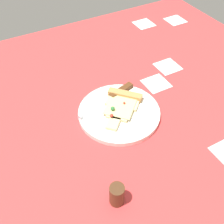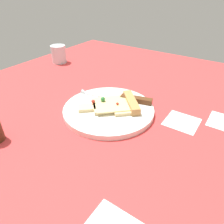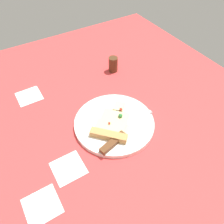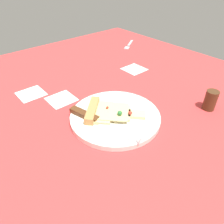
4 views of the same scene
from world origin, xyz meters
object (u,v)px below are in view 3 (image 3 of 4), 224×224
pizza_slice (112,126)px  pepper_shaker (113,64)px  knife (123,135)px  plate (114,123)px

pizza_slice → pepper_shaker: (-28.42, 17.75, 0.96)cm
pizza_slice → knife: (4.81, 1.04, -0.19)cm
pizza_slice → pepper_shaker: pepper_shaker is taller
pizza_slice → plate: bearing=90.6°
plate → pepper_shaker: 31.13cm
pepper_shaker → plate: bearing=-30.8°
knife → pepper_shaker: pepper_shaker is taller
knife → pepper_shaker: (-33.23, 16.71, 1.14)cm
plate → knife: bearing=-7.0°
pizza_slice → knife: bearing=-31.2°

